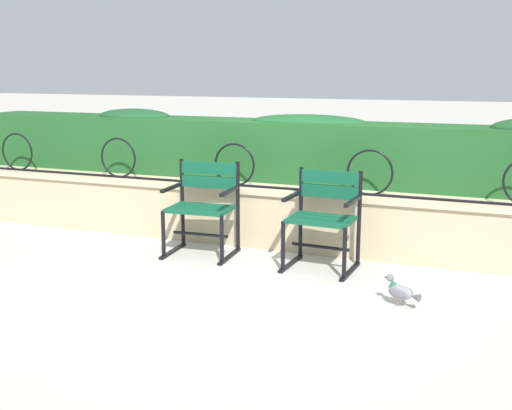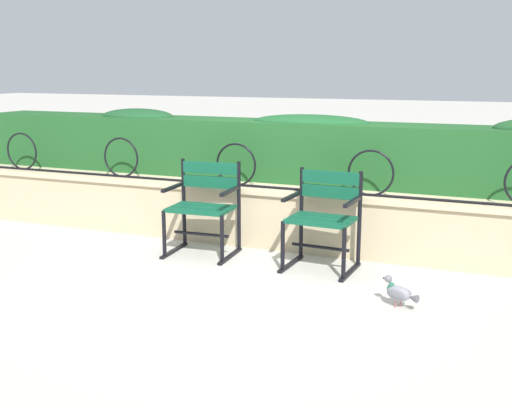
{
  "view_description": "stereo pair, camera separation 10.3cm",
  "coord_description": "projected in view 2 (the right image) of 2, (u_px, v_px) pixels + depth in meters",
  "views": [
    {
      "loc": [
        1.94,
        -4.89,
        1.71
      ],
      "look_at": [
        0.0,
        0.1,
        0.55
      ],
      "focal_mm": 44.65,
      "sensor_mm": 36.0,
      "label": 1
    },
    {
      "loc": [
        2.03,
        -4.85,
        1.71
      ],
      "look_at": [
        0.0,
        0.1,
        0.55
      ],
      "focal_mm": 44.65,
      "sensor_mm": 36.0,
      "label": 2
    }
  ],
  "objects": [
    {
      "name": "ground_plane",
      "position": [
        252.0,
        269.0,
        5.5
      ],
      "size": [
        60.0,
        60.0,
        0.0
      ],
      "primitive_type": "plane",
      "color": "#BCB7AD"
    },
    {
      "name": "stone_wall",
      "position": [
        283.0,
        217.0,
        6.14
      ],
      "size": [
        7.7,
        0.41,
        0.58
      ],
      "color": "tan",
      "rests_on": "ground"
    },
    {
      "name": "iron_arch_fence",
      "position": [
        244.0,
        169.0,
        6.11
      ],
      "size": [
        7.15,
        0.02,
        0.42
      ],
      "color": "black",
      "rests_on": "stone_wall"
    },
    {
      "name": "hedge_row",
      "position": [
        304.0,
        148.0,
        6.42
      ],
      "size": [
        7.54,
        0.59,
        0.71
      ],
      "color": "#1E5123",
      "rests_on": "stone_wall"
    },
    {
      "name": "park_chair_left",
      "position": [
        204.0,
        204.0,
        5.91
      ],
      "size": [
        0.64,
        0.55,
        0.86
      ],
      "color": "#0F4C33",
      "rests_on": "ground"
    },
    {
      "name": "park_chair_right",
      "position": [
        324.0,
        216.0,
        5.48
      ],
      "size": [
        0.61,
        0.55,
        0.84
      ],
      "color": "#0F4C33",
      "rests_on": "ground"
    },
    {
      "name": "pigeon_near_chairs",
      "position": [
        399.0,
        293.0,
        4.61
      ],
      "size": [
        0.28,
        0.17,
        0.22
      ],
      "color": "gray",
      "rests_on": "ground"
    }
  ]
}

